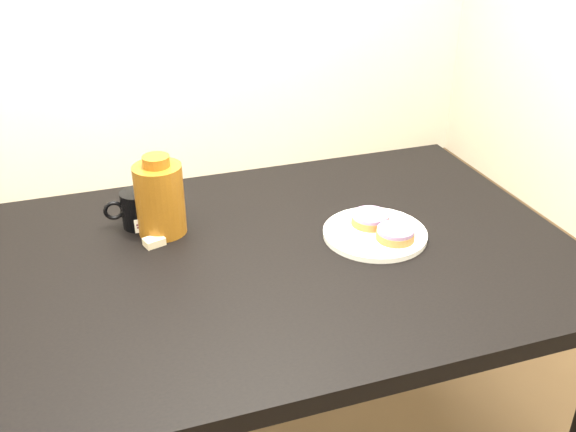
{
  "coord_description": "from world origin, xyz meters",
  "views": [
    {
      "loc": [
        -0.34,
        -1.17,
        1.5
      ],
      "look_at": [
        0.07,
        0.04,
        0.81
      ],
      "focal_mm": 40.0,
      "sensor_mm": 36.0,
      "label": 1
    }
  ],
  "objects_px": {
    "bagel_front": "(395,234)",
    "mug": "(137,209)",
    "table": "(265,284)",
    "bagel_back": "(370,219)",
    "bagel_package": "(160,198)",
    "teabag_pouch": "(154,242)",
    "plate": "(375,233)"
  },
  "relations": [
    {
      "from": "teabag_pouch",
      "to": "bagel_package",
      "type": "bearing_deg",
      "value": 62.79
    },
    {
      "from": "bagel_front",
      "to": "bagel_package",
      "type": "distance_m",
      "value": 0.55
    },
    {
      "from": "table",
      "to": "mug",
      "type": "xyz_separation_m",
      "value": [
        -0.25,
        0.22,
        0.13
      ]
    },
    {
      "from": "bagel_package",
      "to": "bagel_back",
      "type": "bearing_deg",
      "value": -17.03
    },
    {
      "from": "table",
      "to": "teabag_pouch",
      "type": "height_order",
      "value": "teabag_pouch"
    },
    {
      "from": "bagel_back",
      "to": "mug",
      "type": "height_order",
      "value": "mug"
    },
    {
      "from": "table",
      "to": "plate",
      "type": "height_order",
      "value": "plate"
    },
    {
      "from": "table",
      "to": "plate",
      "type": "xyz_separation_m",
      "value": [
        0.27,
        -0.01,
        0.09
      ]
    },
    {
      "from": "plate",
      "to": "mug",
      "type": "bearing_deg",
      "value": 156.16
    },
    {
      "from": "plate",
      "to": "bagel_back",
      "type": "distance_m",
      "value": 0.04
    },
    {
      "from": "bagel_package",
      "to": "teabag_pouch",
      "type": "bearing_deg",
      "value": -117.21
    },
    {
      "from": "bagel_front",
      "to": "mug",
      "type": "xyz_separation_m",
      "value": [
        -0.54,
        0.27,
        0.02
      ]
    },
    {
      "from": "plate",
      "to": "bagel_back",
      "type": "height_order",
      "value": "bagel_back"
    },
    {
      "from": "table",
      "to": "bagel_front",
      "type": "bearing_deg",
      "value": -10.52
    },
    {
      "from": "table",
      "to": "bagel_front",
      "type": "height_order",
      "value": "bagel_front"
    },
    {
      "from": "bagel_front",
      "to": "teabag_pouch",
      "type": "relative_size",
      "value": 2.74
    },
    {
      "from": "table",
      "to": "mug",
      "type": "relative_size",
      "value": 11.43
    },
    {
      "from": "bagel_front",
      "to": "bagel_package",
      "type": "height_order",
      "value": "bagel_package"
    },
    {
      "from": "table",
      "to": "bagel_front",
      "type": "distance_m",
      "value": 0.32
    },
    {
      "from": "bagel_front",
      "to": "mug",
      "type": "height_order",
      "value": "mug"
    },
    {
      "from": "bagel_back",
      "to": "teabag_pouch",
      "type": "bearing_deg",
      "value": 170.07
    },
    {
      "from": "bagel_back",
      "to": "bagel_package",
      "type": "distance_m",
      "value": 0.49
    },
    {
      "from": "bagel_front",
      "to": "teabag_pouch",
      "type": "height_order",
      "value": "bagel_front"
    },
    {
      "from": "bagel_front",
      "to": "plate",
      "type": "bearing_deg",
      "value": 120.98
    },
    {
      "from": "bagel_back",
      "to": "bagel_front",
      "type": "xyz_separation_m",
      "value": [
        0.02,
        -0.08,
        -0.0
      ]
    },
    {
      "from": "table",
      "to": "bagel_front",
      "type": "relative_size",
      "value": 11.37
    },
    {
      "from": "teabag_pouch",
      "to": "bagel_package",
      "type": "distance_m",
      "value": 0.1
    },
    {
      "from": "plate",
      "to": "bagel_front",
      "type": "distance_m",
      "value": 0.06
    },
    {
      "from": "bagel_back",
      "to": "mug",
      "type": "xyz_separation_m",
      "value": [
        -0.52,
        0.19,
        0.02
      ]
    },
    {
      "from": "plate",
      "to": "teabag_pouch",
      "type": "xyz_separation_m",
      "value": [
        -0.49,
        0.12,
        -0.0
      ]
    },
    {
      "from": "teabag_pouch",
      "to": "bagel_package",
      "type": "xyz_separation_m",
      "value": [
        0.03,
        0.06,
        0.08
      ]
    },
    {
      "from": "mug",
      "to": "teabag_pouch",
      "type": "bearing_deg",
      "value": -76.42
    }
  ]
}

